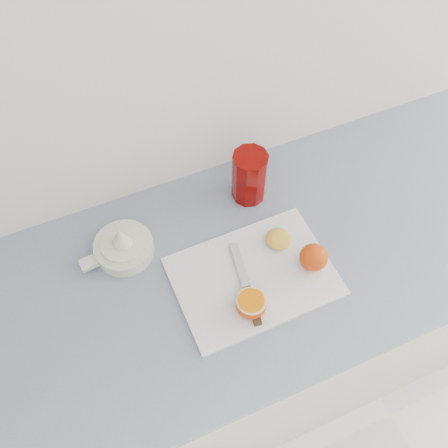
% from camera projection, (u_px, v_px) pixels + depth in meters
% --- Properties ---
extents(counter, '(2.60, 0.64, 0.89)m').
position_uv_depth(counter, '(231.00, 334.00, 1.56)').
color(counter, silver).
rests_on(counter, ground).
extents(cutting_board, '(0.37, 0.26, 0.01)m').
position_uv_depth(cutting_board, '(253.00, 277.00, 1.16)').
color(cutting_board, silver).
rests_on(cutting_board, counter).
extents(whole_orange, '(0.07, 0.07, 0.07)m').
position_uv_depth(whole_orange, '(314.00, 257.00, 1.15)').
color(whole_orange, '#DA3F00').
rests_on(whole_orange, cutting_board).
extents(half_orange, '(0.07, 0.07, 0.04)m').
position_uv_depth(half_orange, '(251.00, 304.00, 1.10)').
color(half_orange, '#DA3F00').
rests_on(half_orange, cutting_board).
extents(squeezed_shell, '(0.06, 0.06, 0.03)m').
position_uv_depth(squeezed_shell, '(278.00, 239.00, 1.20)').
color(squeezed_shell, gold).
rests_on(squeezed_shell, cutting_board).
extents(paring_knife, '(0.05, 0.21, 0.01)m').
position_uv_depth(paring_knife, '(250.00, 298.00, 1.12)').
color(paring_knife, '#472914').
rests_on(paring_knife, cutting_board).
extents(citrus_juicer, '(0.18, 0.14, 0.10)m').
position_uv_depth(citrus_juicer, '(123.00, 246.00, 1.19)').
color(citrus_juicer, white).
rests_on(citrus_juicer, counter).
extents(red_tumbler, '(0.09, 0.09, 0.15)m').
position_uv_depth(red_tumbler, '(249.00, 178.00, 1.25)').
color(red_tumbler, '#6B0200').
rests_on(red_tumbler, counter).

